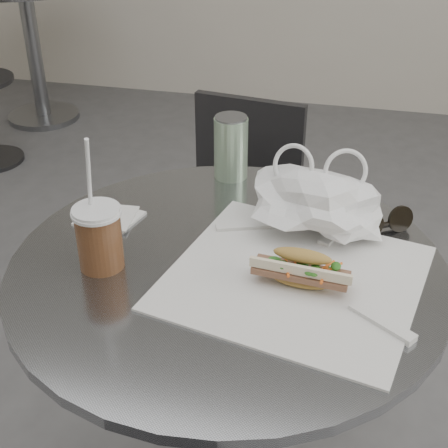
% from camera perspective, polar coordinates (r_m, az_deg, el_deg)
% --- Properties ---
extents(cafe_table, '(0.76, 0.76, 0.74)m').
position_cam_1_polar(cafe_table, '(1.26, 0.28, -13.78)').
color(cafe_table, slate).
rests_on(cafe_table, ground).
extents(bg_table, '(0.70, 0.70, 0.74)m').
position_cam_1_polar(bg_table, '(3.67, -17.18, 15.99)').
color(bg_table, slate).
rests_on(bg_table, ground).
extents(chair_far, '(0.40, 0.43, 0.77)m').
position_cam_1_polar(chair_far, '(1.80, 0.49, -2.84)').
color(chair_far, '#2B2B2E').
rests_on(chair_far, ground).
extents(sandwich_paper, '(0.47, 0.45, 0.00)m').
position_cam_1_polar(sandwich_paper, '(1.05, 6.45, -4.85)').
color(sandwich_paper, white).
rests_on(sandwich_paper, cafe_table).
extents(banh_mi, '(0.20, 0.09, 0.07)m').
position_cam_1_polar(banh_mi, '(1.01, 7.07, -4.12)').
color(banh_mi, '#B48E44').
rests_on(banh_mi, sandwich_paper).
extents(iced_coffee, '(0.08, 0.08, 0.24)m').
position_cam_1_polar(iced_coffee, '(1.06, -11.35, -1.12)').
color(iced_coffee, brown).
rests_on(iced_coffee, cafe_table).
extents(sunglasses, '(0.11, 0.08, 0.05)m').
position_cam_1_polar(sunglasses, '(1.19, 14.48, 0.06)').
color(sunglasses, black).
rests_on(sunglasses, cafe_table).
extents(plastic_bag, '(0.23, 0.18, 0.12)m').
position_cam_1_polar(plastic_bag, '(1.15, 8.35, 1.86)').
color(plastic_bag, white).
rests_on(plastic_bag, cafe_table).
extents(napkin_stack, '(0.12, 0.12, 0.01)m').
position_cam_1_polar(napkin_stack, '(1.22, -10.43, 0.53)').
color(napkin_stack, white).
rests_on(napkin_stack, cafe_table).
extents(drink_can, '(0.07, 0.07, 0.14)m').
position_cam_1_polar(drink_can, '(1.34, 0.63, 7.04)').
color(drink_can, '#599456').
rests_on(drink_can, cafe_table).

